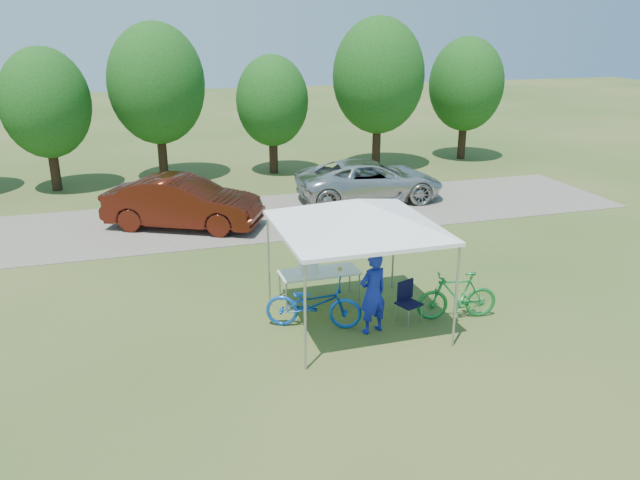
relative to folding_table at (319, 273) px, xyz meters
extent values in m
plane|color=#2D5119|center=(0.40, -1.25, -0.69)|extent=(100.00, 100.00, 0.00)
cube|color=gray|center=(0.40, 6.75, -0.68)|extent=(24.00, 5.00, 0.02)
cylinder|color=#A5A5AA|center=(-1.10, -2.75, 0.36)|extent=(0.05, 0.05, 2.10)
cylinder|color=#A5A5AA|center=(1.90, -2.75, 0.36)|extent=(0.05, 0.05, 2.10)
cylinder|color=#A5A5AA|center=(-1.10, 0.25, 0.36)|extent=(0.05, 0.05, 2.10)
cylinder|color=#A5A5AA|center=(1.90, 0.25, 0.36)|extent=(0.05, 0.05, 2.10)
cube|color=white|center=(0.40, -1.25, 1.45)|extent=(3.15, 3.15, 0.08)
pyramid|color=white|center=(0.40, -1.25, 2.04)|extent=(4.53, 4.53, 0.55)
cylinder|color=#382314|center=(-6.60, 12.45, 0.18)|extent=(0.36, 0.36, 1.75)
ellipsoid|color=#144711|center=(-6.60, 12.45, 2.56)|extent=(3.20, 3.20, 4.00)
cylinder|color=#382314|center=(-2.60, 13.05, 0.32)|extent=(0.36, 0.36, 2.03)
ellipsoid|color=#144711|center=(-2.60, 13.05, 3.08)|extent=(3.71, 3.71, 4.64)
cylinder|color=#382314|center=(1.90, 12.85, 0.11)|extent=(0.36, 0.36, 1.61)
ellipsoid|color=#144711|center=(1.90, 12.85, 2.30)|extent=(2.94, 2.94, 3.68)
cylinder|color=#382314|center=(6.40, 12.55, 0.36)|extent=(0.36, 0.36, 2.10)
ellipsoid|color=#144711|center=(6.40, 12.55, 3.21)|extent=(3.84, 3.84, 4.80)
cylinder|color=#382314|center=(10.90, 13.15, 0.22)|extent=(0.36, 0.36, 1.82)
ellipsoid|color=#144711|center=(10.90, 13.15, 2.69)|extent=(3.33, 3.33, 4.16)
cube|color=white|center=(0.00, 0.00, 0.02)|extent=(1.79, 0.75, 0.04)
cylinder|color=#A5A5AA|center=(-0.84, -0.32, -0.34)|extent=(0.04, 0.04, 0.70)
cylinder|color=#A5A5AA|center=(0.84, -0.32, -0.34)|extent=(0.04, 0.04, 0.70)
cylinder|color=#A5A5AA|center=(-0.84, 0.32, -0.34)|extent=(0.04, 0.04, 0.70)
cylinder|color=#A5A5AA|center=(0.84, 0.32, -0.34)|extent=(0.04, 0.04, 0.70)
cube|color=black|center=(1.52, -1.51, -0.28)|extent=(0.56, 0.56, 0.04)
cube|color=black|center=(1.52, -1.29, -0.05)|extent=(0.42, 0.19, 0.44)
cylinder|color=#A5A5AA|center=(1.33, -1.70, -0.50)|extent=(0.02, 0.02, 0.39)
cylinder|color=#A5A5AA|center=(1.72, -1.70, -0.50)|extent=(0.02, 0.02, 0.39)
cylinder|color=#A5A5AA|center=(1.33, -1.31, -0.50)|extent=(0.02, 0.02, 0.39)
cylinder|color=#A5A5AA|center=(1.72, -1.31, -0.50)|extent=(0.02, 0.02, 0.39)
cube|color=white|center=(-0.26, 0.00, 0.18)|extent=(0.41, 0.28, 0.28)
cube|color=white|center=(-0.26, 0.00, 0.34)|extent=(0.43, 0.29, 0.04)
cylinder|color=gold|center=(0.47, -0.05, 0.08)|extent=(0.09, 0.09, 0.07)
imported|color=#1421A3|center=(0.61, -1.71, 0.17)|extent=(0.72, 0.57, 1.73)
imported|color=blue|center=(-0.48, -1.15, -0.17)|extent=(2.11, 1.40, 1.05)
imported|color=#1B7C35|center=(2.56, -1.66, -0.17)|extent=(1.80, 0.77, 1.05)
imported|color=beige|center=(4.18, 7.61, 0.05)|extent=(5.29, 2.64, 1.44)
imported|color=#48160C|center=(-2.42, 6.39, 0.11)|extent=(4.99, 3.60, 1.57)
camera|label=1|loc=(-3.77, -12.40, 5.34)|focal=35.00mm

